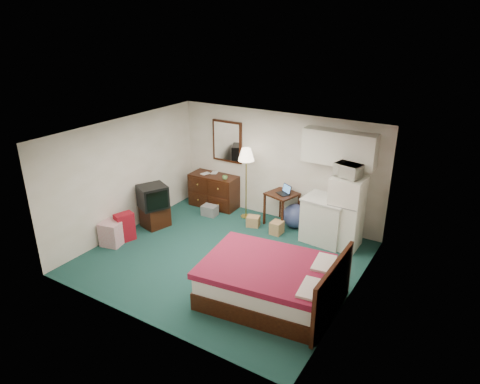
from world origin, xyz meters
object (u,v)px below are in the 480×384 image
Objects in this scene: bed at (268,282)px; tv_stand at (155,216)px; floor_lamp at (246,184)px; kitchen_counter at (325,221)px; fridge at (346,213)px; suitcase at (125,227)px; desk at (282,209)px; dresser at (214,191)px.

bed is 3.81× the size of tv_stand.
floor_lamp reaches higher than kitchen_counter.
fridge is at bearing 33.68° from tv_stand.
fridge is 2.47× the size of suitcase.
floor_lamp reaches higher than tv_stand.
bed reaches higher than suitcase.
tv_stand is at bearing 103.56° from suitcase.
floor_lamp is at bearing -158.57° from desk.
bed is at bearing 15.01° from suitcase.
floor_lamp reaches higher than desk.
tv_stand is (-1.51, -1.48, -0.60)m from floor_lamp.
floor_lamp is 1.00m from desk.
fridge is 4.19m from tv_stand.
fridge is at bearing 47.36° from suitcase.
floor_lamp is at bearing 176.94° from fridge.
bed is (-0.06, -2.41, -0.14)m from kitchen_counter.
kitchen_counter is 0.62× the size of fridge.
dresser is 1.97× the size of suitcase.
dresser is 1.89m from desk.
kitchen_counter is (3.01, -0.29, 0.06)m from dresser.
dresser is at bearing -165.78° from desk.
kitchen_counter is 0.46× the size of bed.
dresser reaches higher than bed.
floor_lamp is 3.14× the size of tv_stand.
tv_stand is at bearing 155.54° from bed.
kitchen_counter is 2.42m from bed.
bed is 3.35× the size of suitcase.
desk is at bearing 172.71° from kitchen_counter.
fridge is 4.59m from suitcase.
suitcase is at bearing -151.22° from fridge.
fridge is (3.43, -0.28, 0.35)m from dresser.
tv_stand is at bearing -154.70° from kitchen_counter.
kitchen_counter reaches higher than tv_stand.
floor_lamp is at bearing 120.23° from bed.
bed is 3.63m from tv_stand.
suitcase is (-2.47, -2.41, -0.08)m from desk.
dresser is at bearing 130.52° from bed.
tv_stand is (-3.94, -1.33, -0.51)m from fridge.
tv_stand is at bearing -160.97° from fridge.
dresser is at bearing 179.20° from kitchen_counter.
dresser is 1.70m from tv_stand.
kitchen_counter is 1.54× the size of suitcase.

